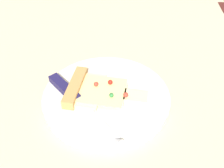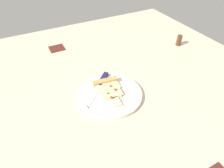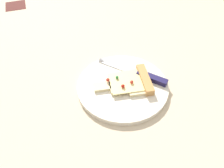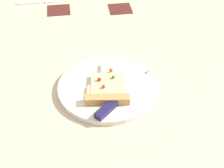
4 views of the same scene
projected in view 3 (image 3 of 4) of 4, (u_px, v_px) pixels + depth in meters
The scene contains 4 objects.
ground_plane at pixel (137, 101), 73.17cm from camera, with size 158.11×158.11×3.00cm.
plate at pixel (123, 86), 74.36cm from camera, with size 28.38×28.38×1.56cm, color silver.
pizza_slice at pixel (131, 82), 73.54cm from camera, with size 12.29×18.21×2.40cm.
knife at pixel (139, 74), 76.37cm from camera, with size 18.85×18.05×2.45cm.
Camera 3 is at (-41.95, 21.18, 55.36)cm, focal length 38.05 mm.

